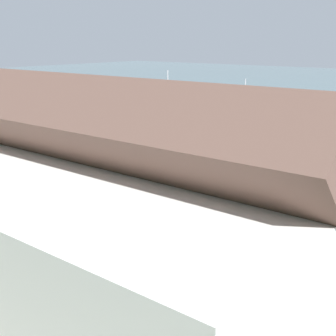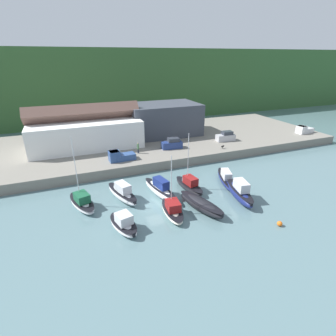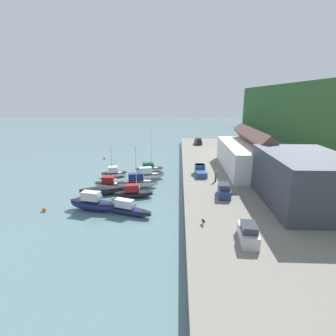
# 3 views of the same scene
# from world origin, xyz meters

# --- Properties ---
(ground_plane) EXTENTS (320.00, 320.00, 0.00)m
(ground_plane) POSITION_xyz_m (0.00, 0.00, 0.00)
(ground_plane) COLOR slate
(hillside_backdrop) EXTENTS (240.00, 54.53, 21.58)m
(hillside_backdrop) POSITION_xyz_m (0.00, 77.06, 10.79)
(hillside_backdrop) COLOR #335B2D
(hillside_backdrop) RESTS_ON ground_plane
(quay_promenade) EXTENTS (97.53, 28.64, 1.78)m
(quay_promenade) POSITION_xyz_m (0.00, 25.23, 0.89)
(quay_promenade) COLOR gray
(quay_promenade) RESTS_ON ground_plane
(harbor_clubhouse) EXTENTS (22.37, 11.10, 8.83)m
(harbor_clubhouse) POSITION_xyz_m (-6.38, 25.27, 4.88)
(harbor_clubhouse) COLOR white
(harbor_clubhouse) RESTS_ON quay_promenade
(yacht_club_building) EXTENTS (16.63, 10.80, 7.25)m
(yacht_club_building) POSITION_xyz_m (11.85, 28.06, 5.40)
(yacht_club_building) COLOR #3D424C
(yacht_club_building) RESTS_ON quay_promenade
(moored_boat_0) EXTENTS (4.05, 7.04, 9.94)m
(moored_boat_0) POSITION_xyz_m (-9.61, 3.23, 0.82)
(moored_boat_0) COLOR silver
(moored_boat_0) RESTS_ON ground_plane
(moored_boat_1) EXTENTS (4.00, 7.78, 2.63)m
(moored_boat_1) POSITION_xyz_m (-3.92, 3.42, 0.96)
(moored_boat_1) COLOR silver
(moored_boat_1) RESTS_ON ground_plane
(moored_boat_2) EXTENTS (3.29, 8.20, 2.89)m
(moored_boat_2) POSITION_xyz_m (1.49, 2.26, 1.07)
(moored_boat_2) COLOR white
(moored_boat_2) RESTS_ON ground_plane
(moored_boat_3) EXTENTS (2.88, 6.94, 9.05)m
(moored_boat_3) POSITION_xyz_m (6.37, 2.31, 0.85)
(moored_boat_3) COLOR black
(moored_boat_3) RESTS_ON ground_plane
(moored_boat_4) EXTENTS (4.31, 8.27, 2.27)m
(moored_boat_4) POSITION_xyz_m (13.01, 2.38, 0.81)
(moored_boat_4) COLOR navy
(moored_boat_4) RESTS_ON ground_plane
(moored_boat_5) EXTENTS (3.50, 5.90, 2.29)m
(moored_boat_5) POSITION_xyz_m (-5.43, -3.92, 0.82)
(moored_boat_5) COLOR silver
(moored_boat_5) RESTS_ON ground_plane
(moored_boat_6) EXTENTS (2.89, 6.63, 8.19)m
(moored_boat_6) POSITION_xyz_m (1.25, -3.11, 0.76)
(moored_boat_6) COLOR white
(moored_boat_6) RESTS_ON ground_plane
(moored_boat_7) EXTENTS (4.11, 8.23, 1.46)m
(moored_boat_7) POSITION_xyz_m (5.31, -3.43, 0.77)
(moored_boat_7) COLOR black
(moored_boat_7) RESTS_ON ground_plane
(moored_boat_8) EXTENTS (3.49, 8.19, 3.02)m
(moored_boat_8) POSITION_xyz_m (11.94, -2.88, 1.13)
(moored_boat_8) COLOR navy
(moored_boat_8) RESTS_ON ground_plane
(parked_car_0) EXTENTS (4.33, 2.13, 2.16)m
(parked_car_0) POSITION_xyz_m (22.87, 17.57, 2.69)
(parked_car_0) COLOR #B7B7BC
(parked_car_0) RESTS_ON quay_promenade
(parked_car_1) EXTENTS (4.34, 2.15, 2.16)m
(parked_car_1) POSITION_xyz_m (9.67, 17.18, 2.69)
(parked_car_1) COLOR navy
(parked_car_1) RESTS_ON quay_promenade
(pickup_truck_0) EXTENTS (4.93, 2.53, 1.90)m
(pickup_truck_0) POSITION_xyz_m (44.28, 15.85, 2.60)
(pickup_truck_0) COLOR silver
(pickup_truck_0) RESTS_ON quay_promenade
(pickup_truck_1) EXTENTS (4.83, 2.22, 1.90)m
(pickup_truck_1) POSITION_xyz_m (-1.81, 14.36, 2.60)
(pickup_truck_1) COLOR #2D4C84
(pickup_truck_1) RESTS_ON quay_promenade
(person_on_quay) EXTENTS (0.40, 0.40, 2.14)m
(person_on_quay) POSITION_xyz_m (2.33, 16.83, 2.88)
(person_on_quay) COLOR #232838
(person_on_quay) RESTS_ON quay_promenade
(dog_on_quay) EXTENTS (0.88, 0.50, 0.68)m
(dog_on_quay) POSITION_xyz_m (19.23, 13.11, 2.23)
(dog_on_quay) COLOR black
(dog_on_quay) RESTS_ON quay_promenade
(mooring_buoy_0) EXTENTS (0.65, 0.65, 0.65)m
(mooring_buoy_0) POSITION_xyz_m (12.56, -10.34, 0.32)
(mooring_buoy_0) COLOR orange
(mooring_buoy_0) RESTS_ON ground_plane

